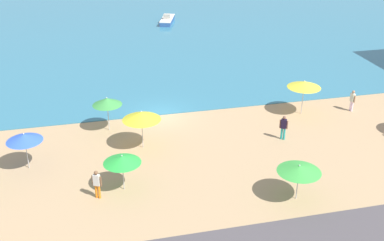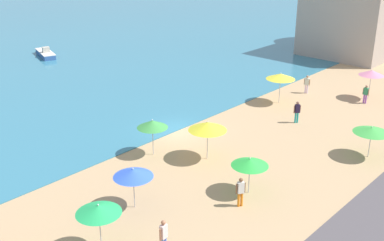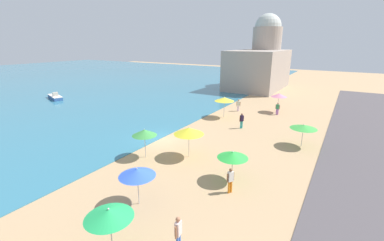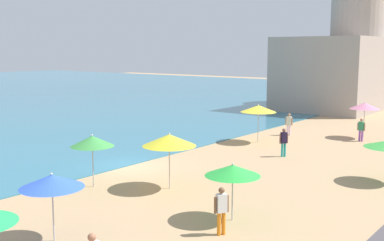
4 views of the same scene
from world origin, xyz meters
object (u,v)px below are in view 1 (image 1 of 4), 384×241
Objects in this scene: bather_0 at (97,183)px; bather_2 at (284,126)px; beach_umbrella_2 at (24,138)px; beach_umbrella_4 at (107,101)px; bather_1 at (352,100)px; skiff_nearshore at (167,20)px; beach_umbrella_7 at (141,116)px; beach_umbrella_8 at (304,84)px; beach_umbrella_3 at (299,169)px; beach_umbrella_0 at (122,159)px.

bather_0 is 13.23m from bather_2.
beach_umbrella_2 reaches higher than bather_2.
bather_1 is (18.27, -0.96, -1.25)m from beach_umbrella_4.
bather_1 is at bearing -73.36° from skiff_nearshore.
beach_umbrella_7 reaches higher than bather_1.
beach_umbrella_7 is 0.98× the size of beach_umbrella_8.
beach_umbrella_2 reaches higher than beach_umbrella_3.
beach_umbrella_3 is 0.89× the size of beach_umbrella_8.
beach_umbrella_8 is 4.20m from bather_1.
beach_umbrella_2 is 1.42× the size of bather_1.
beach_umbrella_7 reaches higher than beach_umbrella_2.
bather_2 is at bearing 17.82° from beach_umbrella_0.
beach_umbrella_0 is at bearing -159.62° from bather_1.
bather_1 is at bearing 20.38° from beach_umbrella_0.
skiff_nearshore is at bearing 73.71° from bather_0.
beach_umbrella_4 reaches higher than beach_umbrella_2.
bather_2 is (11.35, -4.09, -1.21)m from beach_umbrella_4.
beach_umbrella_2 is at bearing -172.29° from beach_umbrella_7.
skiff_nearshore is at bearing 75.66° from beach_umbrella_0.
beach_umbrella_4 is at bearing 81.42° from bather_0.
beach_umbrella_0 is 9.61m from beach_umbrella_3.
bather_1 is (18.03, 6.70, -1.00)m from beach_umbrella_0.
beach_umbrella_0 is 1.33× the size of bather_1.
beach_umbrella_7 reaches higher than beach_umbrella_3.
beach_umbrella_0 is 0.93× the size of beach_umbrella_3.
bather_1 is at bearing 24.32° from bather_2.
beach_umbrella_3 is 14.24m from beach_umbrella_4.
bather_2 is (2.00, 6.65, -0.93)m from beach_umbrella_3.
beach_umbrella_4 is 18.34m from bather_1.
beach_umbrella_3 is 0.95× the size of beach_umbrella_4.
bather_0 is (-10.58, 2.57, -0.94)m from beach_umbrella_3.
bather_0 is at bearing -160.84° from beach_umbrella_0.
beach_umbrella_4 is 1.50× the size of bather_1.
skiff_nearshore is (14.64, 32.48, -1.69)m from beach_umbrella_2.
bather_2 reaches higher than bather_0.
beach_umbrella_7 is at bearing 69.49° from beach_umbrella_0.
bather_2 is at bearing -0.24° from beach_umbrella_2.
beach_umbrella_0 is 0.44× the size of skiff_nearshore.
bather_2 is (9.39, -1.03, -1.32)m from beach_umbrella_7.
beach_umbrella_8 is 4.82m from bather_2.
beach_umbrella_2 is at bearing 179.76° from bather_2.
beach_umbrella_3 is 11.34m from beach_umbrella_8.
beach_umbrella_8 is 29.51m from skiff_nearshore.
bather_2 is 0.35× the size of skiff_nearshore.
bather_0 is (-1.23, -8.17, -1.23)m from beach_umbrella_4.
bather_1 is at bearing 7.43° from beach_umbrella_2.
beach_umbrella_7 is 16.50m from bather_1.
bather_1 is (19.50, 7.21, -0.03)m from bather_0.
bather_0 is at bearing -46.58° from beach_umbrella_2.
beach_umbrella_4 is 0.50× the size of skiff_nearshore.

